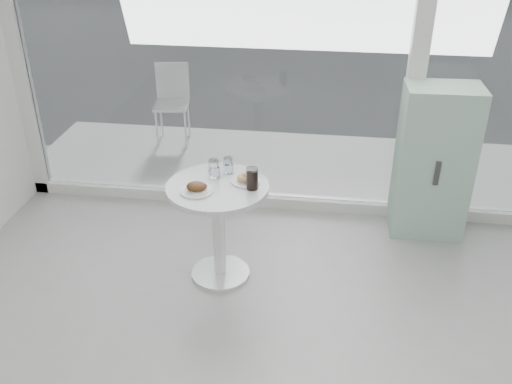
# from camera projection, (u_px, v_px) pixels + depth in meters

# --- Properties ---
(room_shell) EXTENTS (6.00, 6.00, 6.00)m
(room_shell) POSITION_uv_depth(u_px,v_px,m) (204.00, 273.00, 1.22)
(room_shell) COLOR white
(room_shell) RESTS_ON ground
(storefront) EXTENTS (5.00, 0.14, 3.00)m
(storefront) POSITION_uv_depth(u_px,v_px,m) (314.00, 16.00, 4.39)
(storefront) COLOR silver
(storefront) RESTS_ON ground
(main_table) EXTENTS (0.72, 0.72, 0.77)m
(main_table) POSITION_uv_depth(u_px,v_px,m) (218.00, 212.00, 4.07)
(main_table) COLOR white
(main_table) RESTS_ON ground
(patio_deck) EXTENTS (5.60, 1.60, 0.05)m
(patio_deck) POSITION_uv_depth(u_px,v_px,m) (303.00, 166.00, 5.91)
(patio_deck) COLOR silver
(patio_deck) RESTS_ON ground
(mint_cabinet) EXTENTS (0.59, 0.42, 1.27)m
(mint_cabinet) POSITION_uv_depth(u_px,v_px,m) (434.00, 162.00, 4.60)
(mint_cabinet) COLOR #92BAA5
(mint_cabinet) RESTS_ON ground
(patio_chair) EXTENTS (0.41, 0.41, 0.85)m
(patio_chair) POSITION_uv_depth(u_px,v_px,m) (172.00, 98.00, 6.24)
(patio_chair) COLOR white
(patio_chair) RESTS_ON patio_deck
(plate_fritter) EXTENTS (0.23, 0.23, 0.07)m
(plate_fritter) POSITION_uv_depth(u_px,v_px,m) (197.00, 188.00, 3.87)
(plate_fritter) COLOR silver
(plate_fritter) RESTS_ON main_table
(plate_donut) EXTENTS (0.21, 0.21, 0.05)m
(plate_donut) POSITION_uv_depth(u_px,v_px,m) (246.00, 179.00, 4.00)
(plate_donut) COLOR silver
(plate_donut) RESTS_ON main_table
(water_tumbler_a) EXTENTS (0.08, 0.08, 0.13)m
(water_tumbler_a) POSITION_uv_depth(u_px,v_px,m) (214.00, 170.00, 4.05)
(water_tumbler_a) COLOR white
(water_tumbler_a) RESTS_ON main_table
(water_tumbler_b) EXTENTS (0.07, 0.07, 0.11)m
(water_tumbler_b) POSITION_uv_depth(u_px,v_px,m) (228.00, 166.00, 4.11)
(water_tumbler_b) COLOR white
(water_tumbler_b) RESTS_ON main_table
(cola_glass) EXTENTS (0.08, 0.08, 0.15)m
(cola_glass) POSITION_uv_depth(u_px,v_px,m) (252.00, 179.00, 3.89)
(cola_glass) COLOR white
(cola_glass) RESTS_ON main_table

